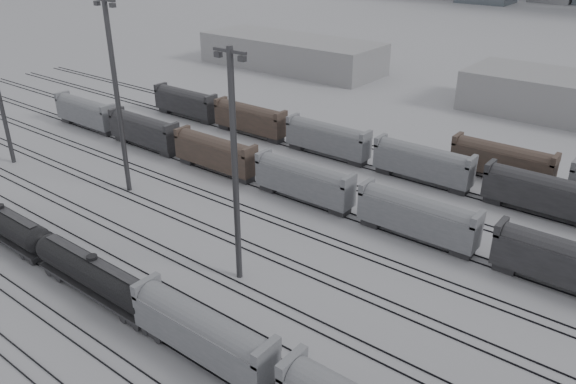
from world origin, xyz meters
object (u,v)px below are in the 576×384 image
Objects in this scene: hopper_car_a at (202,331)px; light_mast_c at (235,165)px; tank_car_b at (95,274)px; tank_car_a at (3,221)px.

light_mast_c is (-6.52, 11.67, 9.90)m from hopper_car_a.
light_mast_c reaches higher than tank_car_b.
tank_car_b is 1.26× the size of hopper_car_a.
hopper_car_a is 16.63m from light_mast_c.
hopper_car_a is (15.60, -0.00, 0.62)m from tank_car_b.
tank_car_b is at bearing 180.00° from hopper_car_a.
light_mast_c is at bearing 22.96° from tank_car_a.
tank_car_a is 1.25× the size of hopper_car_a.
light_mast_c reaches higher than tank_car_a.
tank_car_a is 34.07m from hopper_car_a.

